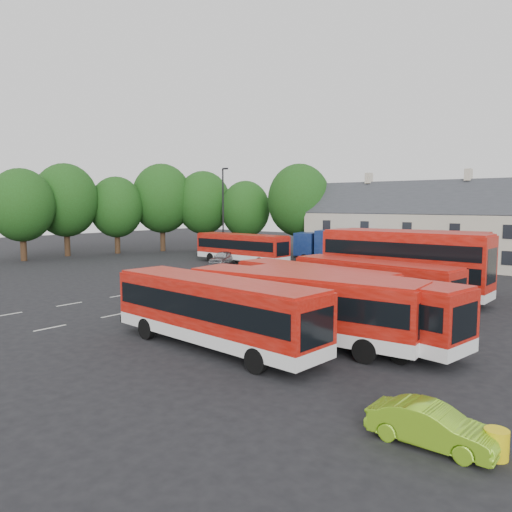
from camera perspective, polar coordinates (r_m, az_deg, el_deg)
The scene contains 17 objects.
ground at distance 38.20m, azimuth -12.73°, elevation -4.01°, with size 140.00×140.00×0.00m, color black.
lane_markings at distance 37.58m, azimuth -7.97°, elevation -4.08°, with size 5.15×33.80×0.01m.
treeline at distance 65.94m, azimuth -10.63°, elevation 6.02°, with size 29.92×32.59×12.01m.
terrace_houses at distance 55.35m, azimuth 22.86°, elevation 2.75°, with size 35.70×7.13×10.06m.
bus_row_a at distance 22.57m, azimuth -4.75°, elevation -5.81°, with size 11.50×3.32×3.21m.
bus_row_b at distance 23.55m, azimuth 5.11°, elevation -5.23°, with size 11.76×3.67×3.27m.
bus_row_c at distance 24.16m, azimuth 10.45°, elevation -5.09°, with size 11.67×4.30×3.23m.
bus_row_d at distance 29.24m, azimuth 6.50°, elevation -3.44°, with size 10.62×3.68×2.94m.
bus_row_e at distance 31.66m, azimuth 13.29°, elevation -2.75°, with size 10.88×3.66×3.02m.
bus_dd_south at distance 35.64m, azimuth 16.49°, elevation -0.51°, with size 11.38×2.72×4.66m.
bus_dd_north at distance 40.02m, azimuth 17.38°, elevation 0.04°, with size 11.25×3.69×4.53m.
bus_north at distance 54.55m, azimuth -1.65°, elevation 1.16°, with size 11.49×2.93×3.23m.
box_truck at distance 55.06m, azimuth 8.94°, elevation 1.24°, with size 8.71×4.76×3.64m.
silver_car at distance 53.65m, azimuth -3.74°, elevation -0.22°, with size 1.76×4.38×1.49m, color #A6A8AE.
lime_car at distance 15.01m, azimuth 19.43°, elevation -17.82°, with size 1.20×3.43×1.13m, color #78B41B.
grit_bin at distance 15.03m, azimuth 25.76°, elevation -18.79°, with size 0.62×0.62×0.77m, color #D6BE0C.
lamppost at distance 59.51m, azimuth -3.77°, elevation 5.21°, with size 0.74×0.50×10.74m.
Camera 1 is at (29.81, -22.98, 6.54)m, focal length 35.00 mm.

